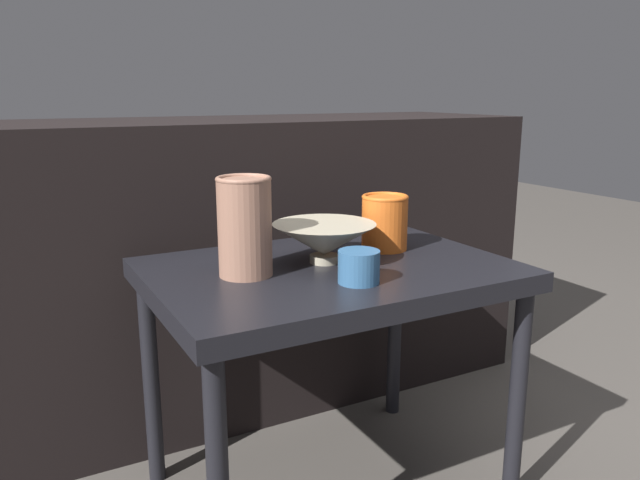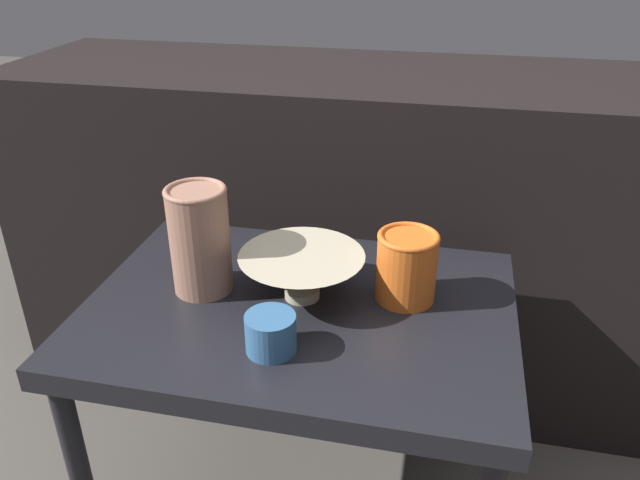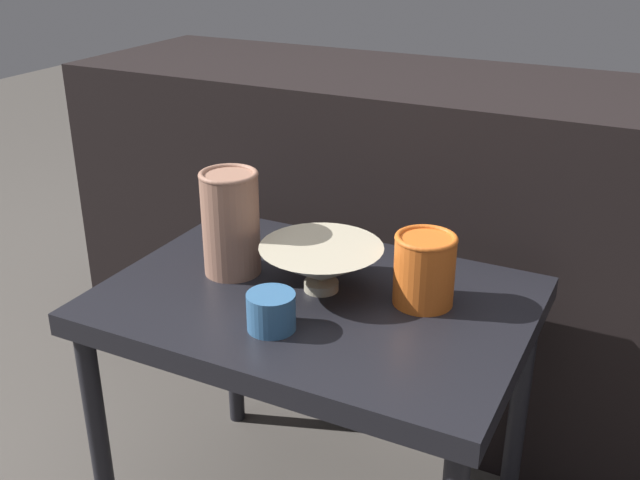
% 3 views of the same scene
% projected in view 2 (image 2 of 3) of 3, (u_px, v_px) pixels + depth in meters
% --- Properties ---
extents(table, '(0.72, 0.51, 0.52)m').
position_uv_depth(table, '(300.00, 331.00, 1.09)').
color(table, black).
rests_on(table, ground_plane).
extents(couch_backdrop, '(1.66, 0.50, 0.79)m').
position_uv_depth(couch_backdrop, '(352.00, 227.00, 1.60)').
color(couch_backdrop, black).
rests_on(couch_backdrop, ground_plane).
extents(bowl, '(0.21, 0.21, 0.08)m').
position_uv_depth(bowl, '(301.00, 273.00, 1.06)').
color(bowl, '#B2A88E').
rests_on(bowl, table).
extents(vase_textured_left, '(0.11, 0.11, 0.19)m').
position_uv_depth(vase_textured_left, '(200.00, 239.00, 1.06)').
color(vase_textured_left, '#996B56').
rests_on(vase_textured_left, table).
extents(vase_colorful_right, '(0.10, 0.10, 0.12)m').
position_uv_depth(vase_colorful_right, '(407.00, 266.00, 1.05)').
color(vase_colorful_right, orange).
rests_on(vase_colorful_right, table).
extents(cup, '(0.08, 0.08, 0.06)m').
position_uv_depth(cup, '(271.00, 333.00, 0.94)').
color(cup, '#33608E').
rests_on(cup, table).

